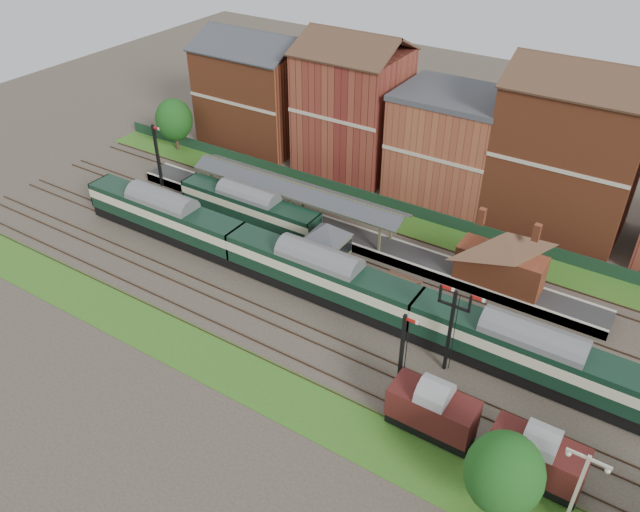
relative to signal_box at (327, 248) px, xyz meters
The scene contains 20 objects.
ground 5.45m from the signal_box, 47.29° to the right, with size 160.00×160.00×0.00m, color #473D33.
grass_back 13.47m from the signal_box, 76.76° to the left, with size 90.00×4.50×0.06m, color #2D6619.
grass_front 15.86m from the signal_box, 78.87° to the right, with size 90.00×5.00×0.06m, color #2D6619.
fence 15.25m from the signal_box, 78.50° to the left, with size 90.00×0.12×1.50m, color #193823.
platform 7.31m from the signal_box, 107.10° to the left, with size 55.00×3.40×1.00m, color #2D2D2D.
signal_box is the anchor object (origin of this frame).
brick_hut 8.25m from the signal_box, ahead, with size 3.20×2.64×2.94m.
station_building 16.37m from the signal_box, 23.43° to the left, with size 8.10×8.10×5.90m.
canopy 10.40m from the signal_box, 140.91° to the left, with size 26.00×3.89×4.08m.
semaphore_bracket 16.16m from the signal_box, 20.92° to the right, with size 3.60×0.25×8.18m.
semaphore_platform_end 27.41m from the signal_box, behind, with size 1.23×0.25×8.00m.
semaphore_siding 16.60m from the signal_box, 38.20° to the right, with size 1.23×0.25×8.00m.
yard_lamp 30.78m from the signal_box, 28.65° to the right, with size 2.60×0.22×7.00m.
town_backdrop 22.26m from the signal_box, 82.60° to the left, with size 69.00×10.00×16.00m.
dmu_train 3.52m from the signal_box, 69.38° to the right, with size 58.71×3.08×4.51m.
platform_railcar 12.50m from the signal_box, 164.89° to the left, with size 17.24×2.72×3.97m.
goods_van_a 20.68m from the signal_box, 36.38° to the right, with size 6.30×2.73×3.82m.
goods_van_b 27.09m from the signal_box, 26.90° to the right, with size 6.26×2.71×3.80m.
tree_far 28.22m from the signal_box, 35.47° to the right, with size 4.88×4.88×7.12m.
tree_back 35.27m from the signal_box, 157.44° to the left, with size 4.92×4.92×7.19m.
Camera 1 is at (23.21, -38.98, 36.76)m, focal length 35.00 mm.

